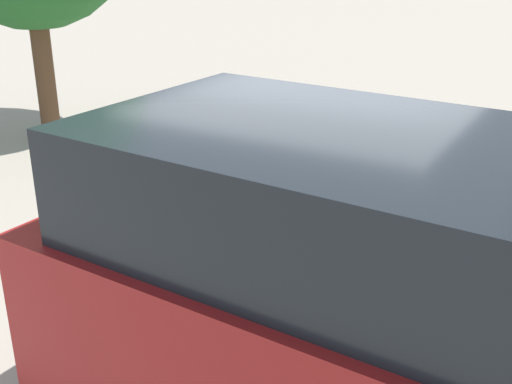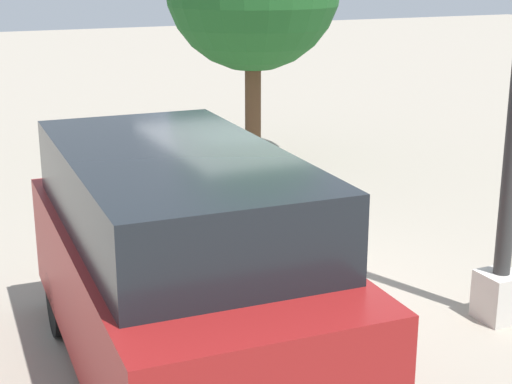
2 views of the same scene
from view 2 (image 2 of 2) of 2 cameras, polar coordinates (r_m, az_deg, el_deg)
ground_plane at (r=9.39m, az=1.01°, el=-7.75°), size 80.00×80.00×0.00m
parking_meter_near at (r=9.54m, az=2.53°, el=0.06°), size 0.21×0.13×1.58m
lamp_post at (r=8.69m, az=18.13°, el=2.36°), size 0.44×0.44×5.28m
parked_van at (r=7.24m, az=-5.66°, el=-5.07°), size 4.73×2.26×2.23m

